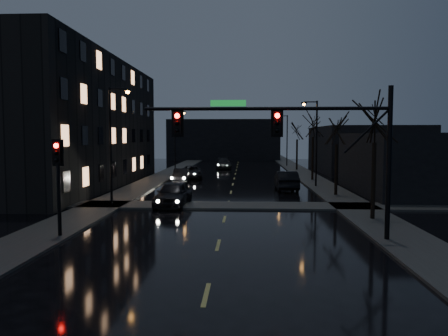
# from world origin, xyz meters

# --- Properties ---
(ground) EXTENTS (160.00, 160.00, 0.00)m
(ground) POSITION_xyz_m (0.00, 0.00, 0.00)
(ground) COLOR black
(ground) RESTS_ON ground
(sidewalk_left) EXTENTS (3.00, 140.00, 0.12)m
(sidewalk_left) POSITION_xyz_m (-8.50, 35.00, 0.06)
(sidewalk_left) COLOR #2D2D2B
(sidewalk_left) RESTS_ON ground
(sidewalk_right) EXTENTS (3.00, 140.00, 0.12)m
(sidewalk_right) POSITION_xyz_m (8.50, 35.00, 0.06)
(sidewalk_right) COLOR #2D2D2B
(sidewalk_right) RESTS_ON ground
(sidewalk_cross) EXTENTS (40.00, 3.00, 0.12)m
(sidewalk_cross) POSITION_xyz_m (0.00, 18.50, 0.06)
(sidewalk_cross) COLOR #2D2D2B
(sidewalk_cross) RESTS_ON ground
(apartment_block) EXTENTS (12.00, 30.00, 12.00)m
(apartment_block) POSITION_xyz_m (-16.50, 30.00, 6.00)
(apartment_block) COLOR black
(apartment_block) RESTS_ON ground
(commercial_right_near) EXTENTS (10.00, 14.00, 5.00)m
(commercial_right_near) POSITION_xyz_m (15.50, 26.00, 2.50)
(commercial_right_near) COLOR black
(commercial_right_near) RESTS_ON ground
(commercial_right_far) EXTENTS (12.00, 18.00, 6.00)m
(commercial_right_far) POSITION_xyz_m (17.00, 48.00, 3.00)
(commercial_right_far) COLOR black
(commercial_right_far) RESTS_ON ground
(far_block) EXTENTS (22.00, 10.00, 8.00)m
(far_block) POSITION_xyz_m (-3.00, 78.00, 4.00)
(far_block) COLOR black
(far_block) RESTS_ON ground
(signal_mast) EXTENTS (11.11, 0.41, 7.00)m
(signal_mast) POSITION_xyz_m (3.85, 9.00, 4.87)
(signal_mast) COLOR black
(signal_mast) RESTS_ON ground
(signal_pole_left) EXTENTS (0.35, 0.41, 4.53)m
(signal_pole_left) POSITION_xyz_m (-7.50, 8.99, 3.01)
(signal_pole_left) COLOR black
(signal_pole_left) RESTS_ON ground
(tree_near) EXTENTS (3.52, 3.52, 8.08)m
(tree_near) POSITION_xyz_m (8.40, 14.00, 6.22)
(tree_near) COLOR black
(tree_near) RESTS_ON ground
(tree_mid_a) EXTENTS (3.30, 3.30, 7.58)m
(tree_mid_a) POSITION_xyz_m (8.40, 24.00, 5.83)
(tree_mid_a) COLOR black
(tree_mid_a) RESTS_ON ground
(tree_mid_b) EXTENTS (3.74, 3.74, 8.59)m
(tree_mid_b) POSITION_xyz_m (8.40, 36.00, 6.61)
(tree_mid_b) COLOR black
(tree_mid_b) RESTS_ON ground
(tree_far) EXTENTS (3.43, 3.43, 7.88)m
(tree_far) POSITION_xyz_m (8.40, 50.00, 6.06)
(tree_far) COLOR black
(tree_far) RESTS_ON ground
(streetlight_l_near) EXTENTS (1.53, 0.28, 8.00)m
(streetlight_l_near) POSITION_xyz_m (-7.58, 18.00, 4.77)
(streetlight_l_near) COLOR black
(streetlight_l_near) RESTS_ON ground
(streetlight_l_far) EXTENTS (1.53, 0.28, 8.00)m
(streetlight_l_far) POSITION_xyz_m (-7.58, 45.00, 4.77)
(streetlight_l_far) COLOR black
(streetlight_l_far) RESTS_ON ground
(streetlight_r_mid) EXTENTS (1.53, 0.28, 8.00)m
(streetlight_r_mid) POSITION_xyz_m (7.58, 30.00, 4.77)
(streetlight_r_mid) COLOR black
(streetlight_r_mid) RESTS_ON ground
(streetlight_r_far) EXTENTS (1.53, 0.28, 8.00)m
(streetlight_r_far) POSITION_xyz_m (7.58, 58.00, 4.77)
(streetlight_r_far) COLOR black
(streetlight_r_far) RESTS_ON ground
(oncoming_car_a) EXTENTS (2.32, 5.06, 1.68)m
(oncoming_car_a) POSITION_xyz_m (-3.70, 18.51, 0.84)
(oncoming_car_a) COLOR black
(oncoming_car_a) RESTS_ON ground
(oncoming_car_b) EXTENTS (1.73, 4.36, 1.41)m
(oncoming_car_b) POSITION_xyz_m (-5.36, 33.62, 0.71)
(oncoming_car_b) COLOR black
(oncoming_car_b) RESTS_ON ground
(oncoming_car_c) EXTENTS (3.00, 5.33, 1.41)m
(oncoming_car_c) POSITION_xyz_m (-4.84, 37.97, 0.70)
(oncoming_car_c) COLOR black
(oncoming_car_c) RESTS_ON ground
(oncoming_car_d) EXTENTS (2.69, 5.51, 1.54)m
(oncoming_car_d) POSITION_xyz_m (-1.94, 52.81, 0.77)
(oncoming_car_d) COLOR black
(oncoming_car_d) RESTS_ON ground
(lead_car) EXTENTS (1.89, 5.14, 1.68)m
(lead_car) POSITION_xyz_m (4.84, 27.84, 0.84)
(lead_car) COLOR black
(lead_car) RESTS_ON ground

